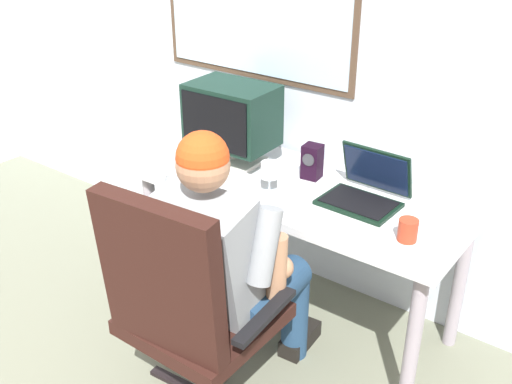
{
  "coord_description": "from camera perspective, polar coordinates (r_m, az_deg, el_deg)",
  "views": [
    {
      "loc": [
        1.43,
        0.27,
        1.92
      ],
      "look_at": [
        0.15,
        1.98,
        0.83
      ],
      "focal_mm": 42.44,
      "sensor_mm": 36.0,
      "label": 1
    }
  ],
  "objects": [
    {
      "name": "person_seated",
      "position": [
        2.38,
        -2.82,
        -6.24
      ],
      "size": [
        0.55,
        0.77,
        1.19
      ],
      "color": "navy",
      "rests_on": "ground"
    },
    {
      "name": "wine_glass",
      "position": [
        2.62,
        1.28,
        1.9
      ],
      "size": [
        0.08,
        0.08,
        0.14
      ],
      "color": "silver",
      "rests_on": "desk"
    },
    {
      "name": "desk",
      "position": [
        2.77,
        3.94,
        -1.08
      ],
      "size": [
        1.55,
        0.65,
        0.71
      ],
      "color": "gray",
      "rests_on": "ground"
    },
    {
      "name": "wall_rear",
      "position": [
        2.89,
        6.29,
        16.98
      ],
      "size": [
        5.52,
        0.08,
        2.85
      ],
      "color": "silver",
      "rests_on": "ground"
    },
    {
      "name": "desk_speaker",
      "position": [
        2.78,
        5.31,
        2.88
      ],
      "size": [
        0.09,
        0.09,
        0.16
      ],
      "color": "black",
      "rests_on": "desk"
    },
    {
      "name": "office_chair",
      "position": [
        2.24,
        -6.83,
        -10.41
      ],
      "size": [
        0.63,
        0.58,
        1.04
      ],
      "color": "black",
      "rests_on": "ground"
    },
    {
      "name": "laptop",
      "position": [
        2.62,
        10.41,
        0.39
      ],
      "size": [
        0.33,
        0.3,
        0.22
      ],
      "color": "black",
      "rests_on": "desk"
    },
    {
      "name": "coffee_mug",
      "position": [
        2.36,
        14.12,
        -3.51
      ],
      "size": [
        0.08,
        0.08,
        0.09
      ],
      "color": "#9D321C",
      "rests_on": "desk"
    },
    {
      "name": "crt_monitor",
      "position": [
        2.88,
        -2.3,
        7.14
      ],
      "size": [
        0.41,
        0.29,
        0.39
      ],
      "color": "beige",
      "rests_on": "desk"
    }
  ]
}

